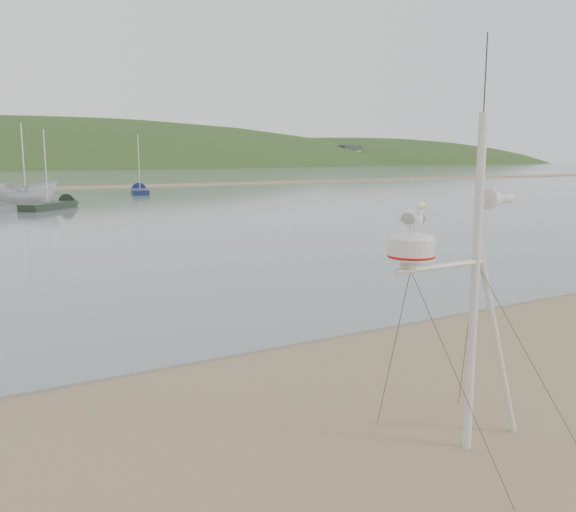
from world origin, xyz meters
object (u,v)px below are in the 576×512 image
boat_white (24,174)px  sailboat_blue_far (139,191)px  sailboat_dark_mid (61,204)px  mast_rig (471,357)px

boat_white → sailboat_blue_far: bearing=-29.2°
boat_white → sailboat_dark_mid: 5.06m
mast_rig → boat_white: bearing=89.0°
sailboat_dark_mid → sailboat_blue_far: bearing=54.9°
boat_white → sailboat_dark_mid: size_ratio=0.79×
mast_rig → boat_white: 46.40m
mast_rig → sailboat_dark_mid: (2.66, 42.20, -0.98)m
mast_rig → sailboat_dark_mid: 42.29m
sailboat_blue_far → sailboat_dark_mid: bearing=-125.1°
mast_rig → sailboat_dark_mid: size_ratio=0.86×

